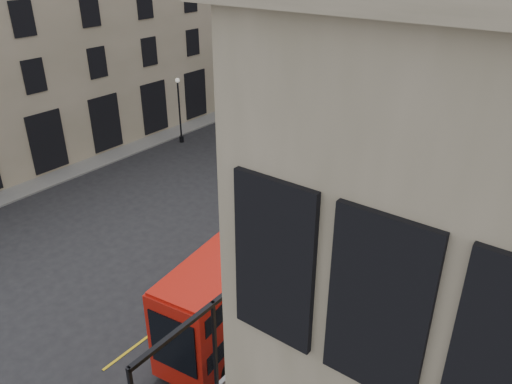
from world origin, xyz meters
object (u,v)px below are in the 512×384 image
Objects in this scene: street_lamp_b at (389,93)px; car_b at (411,136)px; pedestrian_e at (243,119)px; traffic_light_near at (310,196)px; cafe_chair_d at (388,307)px; car_a at (271,160)px; cyclist at (275,176)px; bicycle at (346,175)px; cafe_table_mid at (274,351)px; bus_near at (250,269)px; cafe_chair_c at (342,372)px; bus_far at (349,107)px; car_c at (276,119)px; street_lamp_a at (180,114)px; pedestrian_b at (358,94)px; pedestrian_c at (403,108)px; cafe_table_far at (345,292)px; traffic_light_far at (272,91)px; pedestrian_a at (295,88)px.

street_lamp_b is 7.10m from car_b.
traffic_light_near is at bearing 72.05° from pedestrian_e.
car_a is at bearing 135.15° from cafe_chair_d.
car_b is 2.53× the size of cyclist.
bicycle is at bearing 40.70° from car_a.
cafe_table_mid is at bearing -62.75° from traffic_light_near.
bus_near is 24.76m from pedestrian_e.
cafe_chair_c reaches higher than car_a.
cafe_table_mid is (7.26, -29.53, 4.26)m from car_b.
cyclist reaches higher than car_a.
pedestrian_e is 1.62× the size of cafe_chair_d.
car_c is (-5.61, -2.72, -1.42)m from bus_far.
pedestrian_e is at bearing 174.62° from car_b.
street_lamp_a is 3.19× the size of pedestrian_b.
cafe_chair_d reaches higher than pedestrian_c.
street_lamp_a is at bearing -170.39° from car_b.
cyclist reaches higher than pedestrian_b.
cafe_table_far reaches higher than car_c.
street_lamp_a is at bearing -101.31° from traffic_light_far.
cafe_chair_c reaches higher than pedestrian_c.
traffic_light_far is 28.01m from bus_near.
pedestrian_c is 1.09× the size of pedestrian_e.
street_lamp_a is at bearing 87.65° from bicycle.
car_c is at bearing 122.38° from bus_near.
cyclist is (7.10, -10.24, 0.21)m from car_c.
bus_near is 7.45m from cafe_chair_d.
car_a is at bearing 73.17° from pedestrian_e.
pedestrian_b is at bearing 113.14° from cafe_table_mid.
traffic_light_near is 15.05m from cafe_chair_c.
car_a is at bearing 104.78° from car_c.
bus_near is at bearing -56.40° from traffic_light_far.
pedestrian_b is 14.17m from pedestrian_e.
car_c is 12.46m from cyclist.
bicycle is at bearing 5.64° from street_lamp_a.
cafe_table_mid is (20.64, -28.89, 2.65)m from traffic_light_far.
traffic_light_near is 1.95× the size of cyclist.
cafe_chair_c is at bearing -62.70° from cafe_table_far.
car_a is 9.40m from pedestrian_e.
car_c is (-11.25, -2.88, -0.05)m from car_b.
car_a is 23.52m from cafe_table_mid.
pedestrian_b is at bearing -176.45° from pedestrian_e.
traffic_light_far reaches higher than bicycle.
pedestrian_a is 1.98× the size of cafe_chair_c.
cafe_table_far is at bearing -56.93° from pedestrian_a.
cafe_table_far reaches higher than bicycle.
pedestrian_a is at bearing 89.70° from street_lamp_a.
traffic_light_far is at bearing -159.86° from pedestrian_e.
car_b is 14.35m from pedestrian_e.
bus_far is at bearing 3.54° from traffic_light_far.
bus_far is 32.20m from cafe_table_mid.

